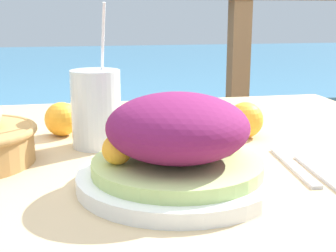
# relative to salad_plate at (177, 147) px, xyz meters

# --- Properties ---
(patio_table) EXTENTS (1.06, 0.98, 0.73)m
(patio_table) POSITION_rel_salad_plate_xyz_m (0.02, 0.15, -0.15)
(patio_table) COLOR tan
(patio_table) RESTS_ON ground_plane
(railing_fence) EXTENTS (2.80, 0.08, 1.10)m
(railing_fence) POSITION_rel_salad_plate_xyz_m (0.02, 1.08, -0.01)
(railing_fence) COLOR brown
(railing_fence) RESTS_ON ground_plane
(sea_backdrop) EXTENTS (12.00, 4.00, 0.53)m
(sea_backdrop) POSITION_rel_salad_plate_xyz_m (0.02, 3.58, -0.52)
(sea_backdrop) COLOR teal
(sea_backdrop) RESTS_ON ground_plane
(salad_plate) EXTENTS (0.27, 0.27, 0.13)m
(salad_plate) POSITION_rel_salad_plate_xyz_m (0.00, 0.00, 0.00)
(salad_plate) COLOR white
(salad_plate) RESTS_ON patio_table
(drink_glass) EXTENTS (0.09, 0.09, 0.25)m
(drink_glass) POSITION_rel_salad_plate_xyz_m (-0.10, 0.22, 0.01)
(drink_glass) COLOR silver
(drink_glass) RESTS_ON patio_table
(fork) EXTENTS (0.03, 0.18, 0.00)m
(fork) POSITION_rel_salad_plate_xyz_m (0.21, -0.01, -0.05)
(fork) COLOR silver
(fork) RESTS_ON patio_table
(knife) EXTENTS (0.03, 0.18, 0.00)m
(knife) POSITION_rel_salad_plate_xyz_m (0.19, 0.04, -0.05)
(knife) COLOR silver
(knife) RESTS_ON patio_table
(orange_near_basket) EXTENTS (0.07, 0.07, 0.07)m
(orange_near_basket) POSITION_rel_salad_plate_xyz_m (0.18, 0.22, -0.02)
(orange_near_basket) COLOR #F9A328
(orange_near_basket) RESTS_ON patio_table
(orange_near_glass) EXTENTS (0.06, 0.06, 0.06)m
(orange_near_glass) POSITION_rel_salad_plate_xyz_m (-0.16, 0.30, -0.02)
(orange_near_glass) COLOR #F9A328
(orange_near_glass) RESTS_ON patio_table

